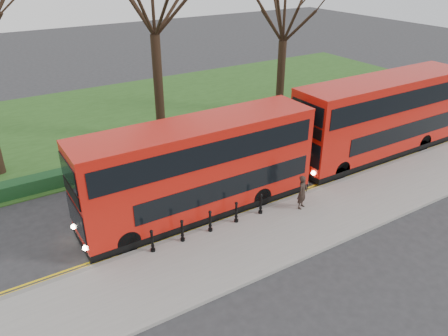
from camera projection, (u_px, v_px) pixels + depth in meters
ground at (211, 214)px, 20.96m from camera, size 120.00×120.00×0.00m
pavement at (247, 245)px, 18.65m from camera, size 60.00×4.00×0.15m
kerb at (222, 223)px, 20.17m from camera, size 60.00×0.25×0.16m
grass_verge at (109, 120)px, 32.31m from camera, size 60.00×18.00×0.06m
hedge at (153, 156)px, 25.93m from camera, size 60.00×0.90×0.80m
yellow_line_outer at (219, 221)px, 20.43m from camera, size 60.00×0.10×0.01m
yellow_line_inner at (217, 219)px, 20.58m from camera, size 60.00×0.10×0.01m
tree_right at (284, 16)px, 30.99m from camera, size 6.27×6.27×9.80m
bollard_row at (210, 221)px, 19.25m from camera, size 5.68×0.15×1.00m
bus_lead at (199, 169)px, 20.14m from camera, size 11.47×2.63×4.56m
bus_rear at (381, 117)px, 26.02m from camera, size 11.99×2.75×4.77m
pedestrian at (303, 192)px, 20.85m from camera, size 0.74×0.63×1.71m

